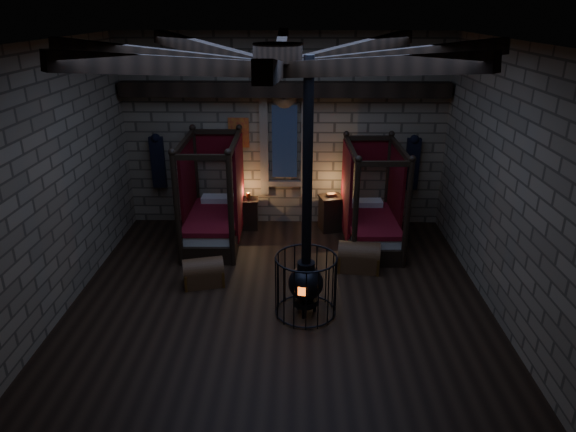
{
  "coord_description": "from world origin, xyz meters",
  "views": [
    {
      "loc": [
        0.3,
        -7.53,
        4.65
      ],
      "look_at": [
        0.13,
        0.6,
        1.32
      ],
      "focal_mm": 32.0,
      "sensor_mm": 36.0,
      "label": 1
    }
  ],
  "objects_px": {
    "bed_left": "(214,217)",
    "trunk_right": "(359,257)",
    "trunk_left": "(203,273)",
    "bed_right": "(371,221)",
    "stove": "(306,280)"
  },
  "relations": [
    {
      "from": "bed_right",
      "to": "trunk_right",
      "type": "distance_m",
      "value": 1.23
    },
    {
      "from": "bed_right",
      "to": "trunk_right",
      "type": "height_order",
      "value": "bed_right"
    },
    {
      "from": "trunk_right",
      "to": "stove",
      "type": "distance_m",
      "value": 1.87
    },
    {
      "from": "bed_right",
      "to": "bed_left",
      "type": "bearing_deg",
      "value": 177.17
    },
    {
      "from": "trunk_left",
      "to": "trunk_right",
      "type": "height_order",
      "value": "trunk_right"
    },
    {
      "from": "trunk_left",
      "to": "stove",
      "type": "distance_m",
      "value": 2.06
    },
    {
      "from": "trunk_right",
      "to": "stove",
      "type": "xyz_separation_m",
      "value": [
        -1.02,
        -1.52,
        0.37
      ]
    },
    {
      "from": "bed_left",
      "to": "trunk_left",
      "type": "distance_m",
      "value": 1.87
    },
    {
      "from": "bed_right",
      "to": "trunk_left",
      "type": "height_order",
      "value": "bed_right"
    },
    {
      "from": "bed_right",
      "to": "stove",
      "type": "xyz_separation_m",
      "value": [
        -1.38,
        -2.66,
        0.1
      ]
    },
    {
      "from": "stove",
      "to": "bed_left",
      "type": "bearing_deg",
      "value": 136.61
    },
    {
      "from": "bed_left",
      "to": "trunk_left",
      "type": "bearing_deg",
      "value": -88.2
    },
    {
      "from": "trunk_right",
      "to": "trunk_left",
      "type": "bearing_deg",
      "value": -160.55
    },
    {
      "from": "bed_left",
      "to": "trunk_right",
      "type": "height_order",
      "value": "bed_left"
    },
    {
      "from": "trunk_left",
      "to": "stove",
      "type": "height_order",
      "value": "stove"
    }
  ]
}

